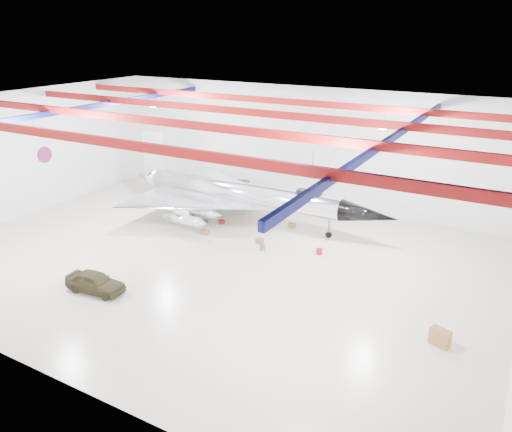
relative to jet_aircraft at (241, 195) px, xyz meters
The scene contains 17 objects.
floor 8.38m from the jet_aircraft, 73.05° to the right, with size 40.00×40.00×0.00m, color beige.
wall_back 8.31m from the jet_aircraft, 72.13° to the left, with size 40.00×40.00×0.00m, color silver.
wall_left 19.53m from the jet_aircraft, 156.40° to the right, with size 30.00×30.00×0.00m, color silver.
ceiling 11.88m from the jet_aircraft, 73.05° to the right, with size 40.00×40.00×0.00m, color #0A0F38.
ceiling_structure 11.39m from the jet_aircraft, 73.05° to the right, with size 39.50×29.50×1.08m.
wall_roundel 18.69m from the jet_aircraft, 162.01° to the right, with size 1.50×1.50×0.10m, color #B21414.
jet_aircraft is the anchor object (origin of this frame).
jeep 15.71m from the jet_aircraft, 95.79° to the right, with size 1.62×4.02×1.37m, color #34301A.
desk 21.74m from the jet_aircraft, 29.65° to the right, with size 1.07×0.54×0.98m, color brown.
crate_ply 4.85m from the jet_aircraft, 102.25° to the right, with size 0.57×0.46×0.40m, color olive.
toolbox_red 2.84m from the jet_aircraft, 122.81° to the right, with size 0.45×0.36×0.32m, color maroon.
engine_drum 6.88m from the jet_aircraft, 44.74° to the right, with size 0.42×0.42×0.38m, color #59595B.
parts_bin 5.15m from the jet_aircraft, ahead, with size 0.58×0.46×0.41m, color olive.
crate_small 3.83m from the jet_aircraft, 138.12° to the right, with size 0.41×0.33×0.29m, color #59595B.
tool_chest 9.58m from the jet_aircraft, 20.10° to the right, with size 0.48×0.48×0.43m, color maroon.
oil_barrel 5.69m from the jet_aircraft, 43.04° to the right, with size 0.56×0.45×0.39m, color olive.
spares_box 3.80m from the jet_aircraft, ahead, with size 0.43×0.43×0.39m, color #59595B.
Camera 1 is at (19.00, -27.48, 16.00)m, focal length 35.00 mm.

